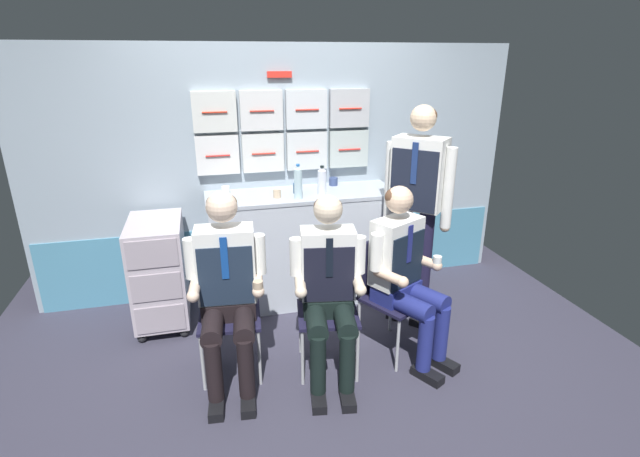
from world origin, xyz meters
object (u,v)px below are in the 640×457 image
(crew_member_left, at_px, (227,283))
(service_trolley, at_px, (159,270))
(crew_member_right, at_px, (329,283))
(crew_member_near_trolley, at_px, (405,268))
(folding_chair_right, at_px, (326,295))
(crew_member_standing, at_px, (417,197))
(folding_chair_left, at_px, (229,298))
(coffee_cup_white, at_px, (226,190))
(water_bottle_short, at_px, (322,181))
(folding_chair_near_trolley, at_px, (386,283))

(crew_member_left, bearing_deg, service_trolley, 119.81)
(crew_member_left, relative_size, crew_member_right, 1.03)
(crew_member_right, bearing_deg, crew_member_near_trolley, 8.14)
(folding_chair_right, relative_size, crew_member_standing, 0.48)
(folding_chair_left, bearing_deg, coffee_cup_white, 85.84)
(crew_member_near_trolley, bearing_deg, folding_chair_left, 170.54)
(folding_chair_right, height_order, crew_member_right, crew_member_right)
(crew_member_right, distance_m, crew_member_standing, 1.08)
(service_trolley, bearing_deg, crew_member_near_trolley, -27.79)
(crew_member_near_trolley, relative_size, coffee_cup_white, 19.11)
(folding_chair_left, xyz_separation_m, water_bottle_short, (0.84, 0.73, 0.58))
(folding_chair_left, distance_m, crew_member_right, 0.70)
(folding_chair_left, height_order, crew_member_standing, crew_member_standing)
(crew_member_right, bearing_deg, folding_chair_right, 80.30)
(coffee_cup_white, bearing_deg, folding_chair_left, -94.16)
(crew_member_near_trolley, xyz_separation_m, crew_member_standing, (0.29, 0.47, 0.35))
(crew_member_standing, bearing_deg, folding_chair_left, -169.29)
(crew_member_right, bearing_deg, water_bottle_short, 77.99)
(crew_member_left, relative_size, coffee_cup_white, 19.56)
(service_trolley, distance_m, folding_chair_left, 0.85)
(crew_member_near_trolley, bearing_deg, crew_member_right, -171.86)
(folding_chair_left, distance_m, crew_member_standing, 1.59)
(folding_chair_right, xyz_separation_m, crew_member_near_trolley, (0.53, -0.08, 0.17))
(folding_chair_left, xyz_separation_m, crew_member_left, (-0.01, -0.16, 0.19))
(crew_member_near_trolley, xyz_separation_m, coffee_cup_white, (-1.11, 1.16, 0.32))
(service_trolley, relative_size, water_bottle_short, 3.57)
(crew_member_left, distance_m, folding_chair_near_trolley, 1.14)
(folding_chair_right, bearing_deg, water_bottle_short, 77.57)
(folding_chair_right, bearing_deg, coffee_cup_white, 118.13)
(folding_chair_left, bearing_deg, folding_chair_near_trolley, -2.89)
(service_trolley, distance_m, crew_member_near_trolley, 1.91)
(folding_chair_near_trolley, distance_m, coffee_cup_white, 1.54)
(folding_chair_left, distance_m, coffee_cup_white, 1.09)
(service_trolley, relative_size, folding_chair_left, 1.04)
(folding_chair_near_trolley, distance_m, crew_member_standing, 0.72)
(folding_chair_left, distance_m, water_bottle_short, 1.25)
(service_trolley, xyz_separation_m, coffee_cup_white, (0.57, 0.27, 0.54))
(crew_member_left, xyz_separation_m, crew_member_right, (0.64, -0.12, -0.02))
(crew_member_left, bearing_deg, water_bottle_short, 46.29)
(coffee_cup_white, bearing_deg, service_trolley, -154.29)
(crew_member_near_trolley, bearing_deg, coffee_cup_white, 133.80)
(crew_member_right, bearing_deg, coffee_cup_white, 113.97)
(crew_member_left, xyz_separation_m, folding_chair_near_trolley, (1.12, 0.10, -0.19))
(crew_member_near_trolley, bearing_deg, crew_member_standing, 58.78)
(folding_chair_near_trolley, height_order, crew_member_near_trolley, crew_member_near_trolley)
(folding_chair_near_trolley, bearing_deg, crew_member_left, -174.83)
(folding_chair_left, height_order, coffee_cup_white, coffee_cup_white)
(crew_member_near_trolley, bearing_deg, crew_member_left, 178.10)
(folding_chair_left, height_order, crew_member_left, crew_member_left)
(folding_chair_left, height_order, crew_member_right, crew_member_right)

